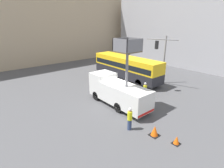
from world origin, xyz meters
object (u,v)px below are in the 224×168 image
Objects in this scene: traffic_light_pole at (162,53)px; traffic_cone_mid_road at (155,131)px; utility_truck at (117,90)px; traffic_cone_near_truck at (177,140)px; road_worker_directing at (145,90)px; city_bus at (126,66)px; road_worker_near_truck at (130,119)px.

traffic_light_pole is 7.95× the size of traffic_cone_mid_road.
utility_truck is 1.13× the size of traffic_light_pole.
traffic_cone_near_truck is (-0.92, -7.18, -1.30)m from utility_truck.
road_worker_directing is (3.35, -0.76, -0.65)m from utility_truck.
city_bus is 1.79× the size of traffic_light_pole.
city_bus is 14.24× the size of traffic_cone_mid_road.
road_worker_directing is at bearing -71.32° from road_worker_near_truck.
road_worker_directing is at bearing 46.17° from traffic_cone_mid_road.
city_bus is 13.73m from traffic_cone_mid_road.
traffic_cone_near_truck is 1.62m from traffic_cone_mid_road.
traffic_cone_mid_road is (-9.30, -6.26, -3.92)m from traffic_light_pole.
city_bus is 14.84m from traffic_cone_near_truck.
road_worker_near_truck is at bearing 116.69° from traffic_cone_mid_road.
road_worker_near_truck is at bearing 155.06° from city_bus.
traffic_light_pole is at bearing 41.27° from traffic_cone_near_truck.
utility_truck is 11.86× the size of traffic_cone_near_truck.
utility_truck is 8.47m from traffic_light_pole.
traffic_cone_mid_road is at bearing -103.10° from utility_truck.
road_worker_directing is 7.74m from traffic_cone_near_truck.
road_worker_directing is at bearing -163.14° from traffic_light_pole.
road_worker_near_truck is 3.60m from traffic_cone_near_truck.
traffic_light_pole reaches higher than traffic_cone_near_truck.
city_bus is at bearing 39.69° from utility_truck.
utility_truck is 7.36m from traffic_cone_near_truck.
utility_truck reaches higher than traffic_cone_near_truck.
road_worker_directing is at bearing -12.85° from utility_truck.
utility_truck is 0.63× the size of city_bus.
traffic_cone_mid_road reaches higher than traffic_cone_near_truck.
traffic_light_pole is (7.99, 0.64, 2.72)m from utility_truck.
road_worker_directing is 3.08× the size of traffic_cone_near_truck.
traffic_light_pole is at bearing -31.90° from road_worker_directing.
traffic_cone_near_truck is 0.76× the size of traffic_cone_mid_road.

